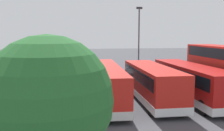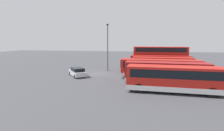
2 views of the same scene
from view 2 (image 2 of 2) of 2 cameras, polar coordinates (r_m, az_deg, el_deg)
ground_plane at (r=30.95m, az=-4.86°, el=-2.74°), size 140.00×140.00×0.00m
bus_double_decker_near_end at (r=38.20m, az=15.29°, el=2.73°), size 2.82×10.98×4.55m
bus_single_deck_second at (r=34.93m, az=15.34°, el=0.91°), size 2.64×11.18×2.95m
bus_single_deck_third at (r=31.49m, az=15.86°, el=0.15°), size 2.77×10.20×2.95m
bus_single_deck_fourth at (r=27.61m, az=15.28°, el=-0.87°), size 3.06×11.84×2.95m
bus_single_deck_fifth at (r=24.34m, az=17.12°, el=-2.10°), size 3.03×10.84×2.95m
bus_single_deck_sixth at (r=20.66m, az=19.24°, el=-3.93°), size 2.87×10.29×2.95m
box_truck_blue at (r=45.80m, az=16.50°, el=2.57°), size 4.36×7.89×3.20m
car_hatchback_silver at (r=29.26m, az=-11.17°, el=-2.09°), size 4.38×4.04×1.43m
lamp_post_tall at (r=33.49m, az=-1.42°, el=6.93°), size 0.70×0.30×8.88m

